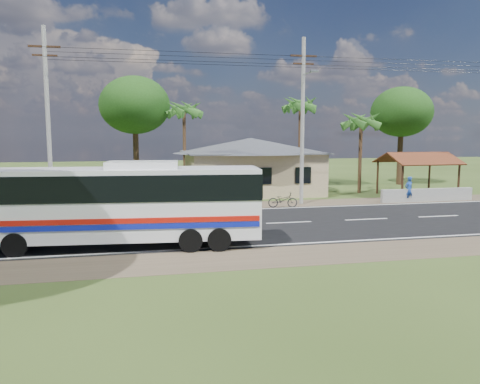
# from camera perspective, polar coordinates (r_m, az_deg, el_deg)

# --- Properties ---
(ground) EXTENTS (120.00, 120.00, 0.00)m
(ground) POSITION_cam_1_polar(r_m,az_deg,el_deg) (25.15, 5.98, -3.76)
(ground) COLOR #2D4017
(ground) RESTS_ON ground
(road) EXTENTS (120.00, 16.00, 0.03)m
(road) POSITION_cam_1_polar(r_m,az_deg,el_deg) (25.15, 5.98, -3.74)
(road) COLOR black
(road) RESTS_ON ground
(house) EXTENTS (12.40, 10.00, 5.00)m
(house) POSITION_cam_1_polar(r_m,az_deg,el_deg) (37.54, 1.31, 3.94)
(house) COLOR tan
(house) RESTS_ON ground
(waiting_shed) EXTENTS (5.20, 4.48, 3.35)m
(waiting_shed) POSITION_cam_1_polar(r_m,az_deg,el_deg) (38.14, 20.83, 3.65)
(waiting_shed) COLOR #352313
(waiting_shed) RESTS_ON ground
(concrete_barrier) EXTENTS (7.00, 0.30, 0.90)m
(concrete_barrier) POSITION_cam_1_polar(r_m,az_deg,el_deg) (35.38, 21.85, -0.34)
(concrete_barrier) COLOR #9E9E99
(concrete_barrier) RESTS_ON ground
(utility_poles) EXTENTS (32.80, 2.22, 11.00)m
(utility_poles) POSITION_cam_1_polar(r_m,az_deg,el_deg) (31.71, 7.08, 8.95)
(utility_poles) COLOR #9E9E99
(utility_poles) RESTS_ON ground
(palm_near) EXTENTS (2.80, 2.80, 6.70)m
(palm_near) POSITION_cam_1_polar(r_m,az_deg,el_deg) (38.53, 14.57, 8.36)
(palm_near) COLOR #47301E
(palm_near) RESTS_ON ground
(palm_mid) EXTENTS (2.80, 2.80, 8.20)m
(palm_mid) POSITION_cam_1_polar(r_m,az_deg,el_deg) (41.38, 7.37, 10.43)
(palm_mid) COLOR #47301E
(palm_mid) RESTS_ON ground
(palm_far) EXTENTS (2.80, 2.80, 7.70)m
(palm_far) POSITION_cam_1_polar(r_m,az_deg,el_deg) (39.68, -6.85, 9.89)
(palm_far) COLOR #47301E
(palm_far) RESTS_ON ground
(tree_behind_house) EXTENTS (6.00, 6.00, 9.61)m
(tree_behind_house) POSITION_cam_1_polar(r_m,az_deg,el_deg) (41.53, -12.71, 10.25)
(tree_behind_house) COLOR #47301E
(tree_behind_house) RESTS_ON ground
(tree_behind_shed) EXTENTS (5.60, 5.60, 9.02)m
(tree_behind_shed) POSITION_cam_1_polar(r_m,az_deg,el_deg) (46.08, 19.11, 9.17)
(tree_behind_shed) COLOR #47301E
(tree_behind_shed) RESTS_ON ground
(coach_bus) EXTENTS (11.78, 3.52, 3.60)m
(coach_bus) POSITION_cam_1_polar(r_m,az_deg,el_deg) (19.96, -14.44, -0.80)
(coach_bus) COLOR silver
(coach_bus) RESTS_ON ground
(motorcycle) EXTENTS (1.97, 1.00, 0.98)m
(motorcycle) POSITION_cam_1_polar(r_m,az_deg,el_deg) (30.22, 5.23, -0.97)
(motorcycle) COLOR black
(motorcycle) RESTS_ON ground
(person) EXTENTS (0.74, 0.57, 1.79)m
(person) POSITION_cam_1_polar(r_m,az_deg,el_deg) (34.48, 19.88, 0.31)
(person) COLOR #1A4092
(person) RESTS_ON ground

